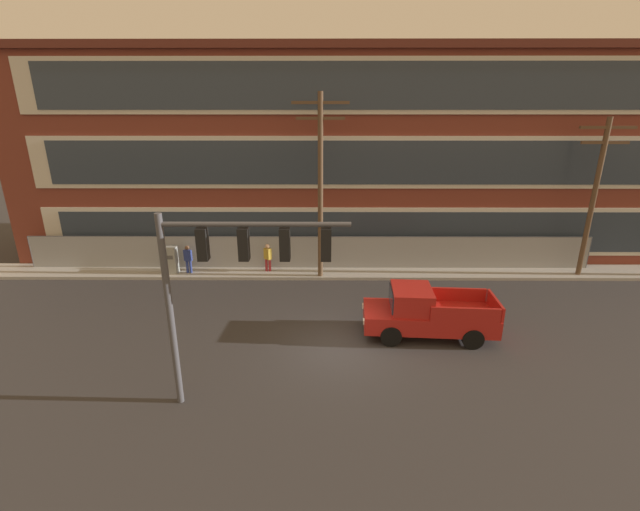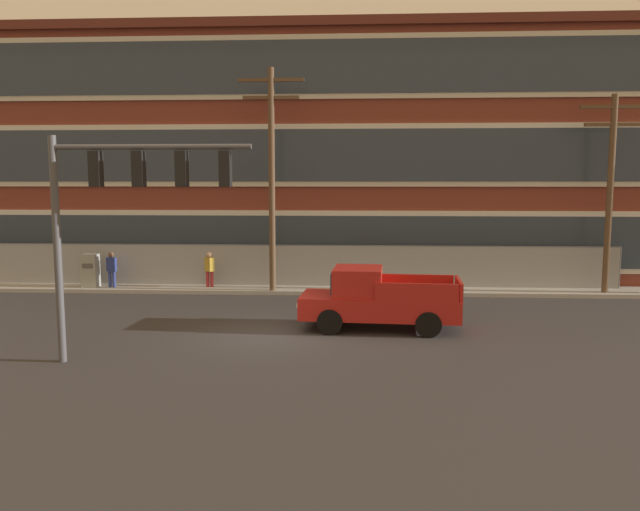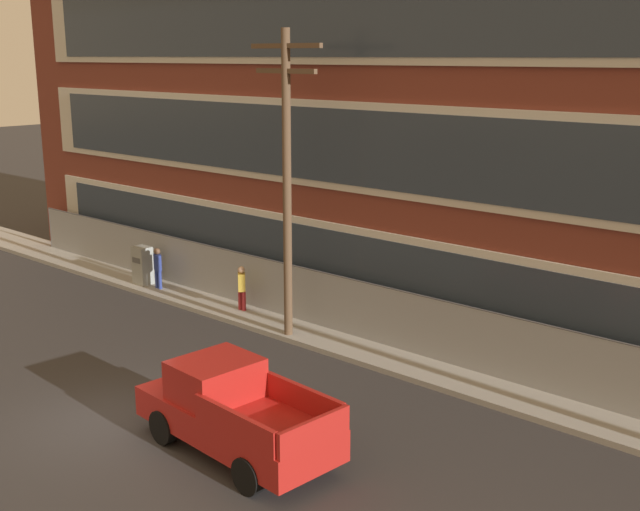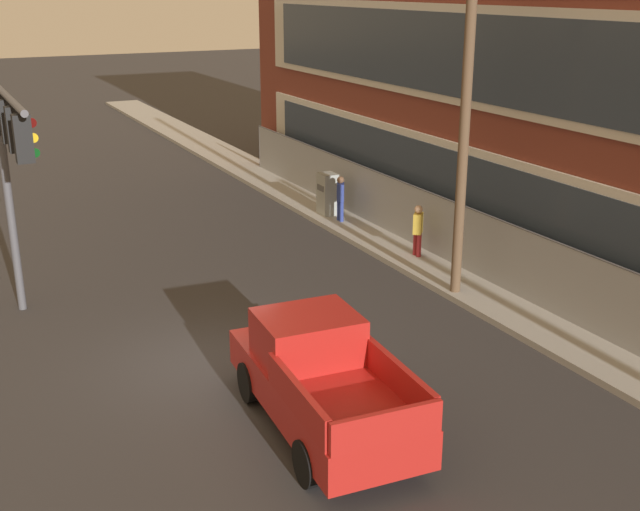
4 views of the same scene
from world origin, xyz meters
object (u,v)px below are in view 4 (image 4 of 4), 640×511
(pickup_truck_red, at_px, (320,380))
(utility_pole_near_corner, at_px, (466,97))
(electrical_cabinet, at_px, (328,196))
(pedestrian_near_cabinet, at_px, (340,197))
(traffic_signal_mast, at_px, (10,148))
(pedestrian_by_fence, at_px, (418,229))

(pickup_truck_red, xyz_separation_m, utility_pole_near_corner, (-4.15, 6.04, 4.24))
(electrical_cabinet, relative_size, pedestrian_near_cabinet, 0.94)
(traffic_signal_mast, distance_m, pickup_truck_red, 8.54)
(pedestrian_near_cabinet, bearing_deg, utility_pole_near_corner, -3.20)
(pickup_truck_red, bearing_deg, pedestrian_by_fence, 136.15)
(pickup_truck_red, distance_m, electrical_cabinet, 13.78)
(traffic_signal_mast, xyz_separation_m, pedestrian_by_fence, (-0.38, 10.88, -3.42))
(traffic_signal_mast, relative_size, utility_pole_near_corner, 0.63)
(pickup_truck_red, height_order, utility_pole_near_corner, utility_pole_near_corner)
(electrical_cabinet, bearing_deg, pickup_truck_red, -27.88)
(electrical_cabinet, xyz_separation_m, pedestrian_by_fence, (5.18, 0.28, 0.18))
(traffic_signal_mast, bearing_deg, utility_pole_near_corner, 76.40)
(traffic_signal_mast, relative_size, pickup_truck_red, 1.13)
(pedestrian_by_fence, bearing_deg, utility_pole_near_corner, -13.55)
(utility_pole_near_corner, bearing_deg, traffic_signal_mast, -103.60)
(pedestrian_near_cabinet, height_order, pedestrian_by_fence, same)
(pickup_truck_red, bearing_deg, utility_pole_near_corner, 124.50)
(pickup_truck_red, height_order, pedestrian_by_fence, pickup_truck_red)
(pedestrian_near_cabinet, bearing_deg, pedestrian_by_fence, 3.93)
(pickup_truck_red, relative_size, pedestrian_near_cabinet, 3.08)
(utility_pole_near_corner, bearing_deg, pickup_truck_red, -55.50)
(pedestrian_near_cabinet, bearing_deg, pickup_truck_red, -29.81)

